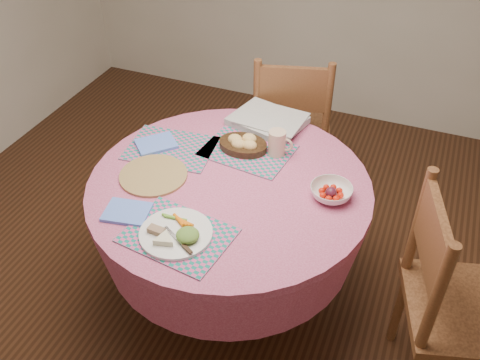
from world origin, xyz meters
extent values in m
plane|color=#331C0F|center=(0.00, 0.00, 0.00)|extent=(4.00, 4.00, 0.00)
cylinder|color=#CB5F8A|center=(0.00, 0.00, 0.73)|extent=(1.24, 1.24, 0.04)
cone|color=#CB5F8A|center=(0.00, 0.00, 0.56)|extent=(1.24, 1.24, 0.30)
cylinder|color=black|center=(0.00, 0.00, 0.22)|extent=(0.14, 0.14, 0.44)
cylinder|color=black|center=(0.00, 0.00, 0.03)|extent=(0.56, 0.56, 0.06)
cube|color=brown|center=(1.04, -0.09, 0.48)|extent=(0.56, 0.58, 0.04)
cylinder|color=brown|center=(0.82, 0.05, 0.24)|extent=(0.05, 0.05, 0.48)
cylinder|color=brown|center=(0.90, -0.33, 0.75)|extent=(0.05, 0.05, 0.54)
cylinder|color=brown|center=(0.80, 0.04, 0.75)|extent=(0.05, 0.05, 0.54)
cube|color=brown|center=(0.85, -0.15, 0.86)|extent=(0.14, 0.38, 0.26)
cube|color=brown|center=(0.00, 0.94, 0.47)|extent=(0.56, 0.55, 0.04)
cylinder|color=brown|center=(0.13, 1.16, 0.24)|extent=(0.05, 0.05, 0.47)
cylinder|color=brown|center=(-0.23, 1.06, 0.24)|extent=(0.05, 0.05, 0.47)
cylinder|color=brown|center=(0.23, 0.82, 0.24)|extent=(0.05, 0.05, 0.47)
cylinder|color=brown|center=(-0.14, 0.72, 0.24)|extent=(0.05, 0.05, 0.47)
cylinder|color=brown|center=(0.23, 0.80, 0.73)|extent=(0.05, 0.05, 0.52)
cylinder|color=brown|center=(-0.13, 0.70, 0.73)|extent=(0.05, 0.05, 0.52)
cube|color=brown|center=(0.05, 0.75, 0.84)|extent=(0.37, 0.13, 0.25)
cube|color=#157A6D|center=(-0.06, -0.38, 0.75)|extent=(0.44, 0.35, 0.01)
cube|color=#157A6D|center=(-0.36, 0.14, 0.75)|extent=(0.43, 0.34, 0.01)
cube|color=#157A6D|center=(-0.01, 0.25, 0.75)|extent=(0.43, 0.35, 0.01)
cylinder|color=olive|center=(-0.33, -0.08, 0.76)|extent=(0.30, 0.30, 0.01)
cube|color=#5D85F0|center=(-0.31, -0.34, 0.76)|extent=(0.20, 0.17, 0.01)
cube|color=#5D85F0|center=(-0.43, 0.13, 0.76)|extent=(0.23, 0.23, 0.01)
cylinder|color=white|center=(-0.07, -0.38, 0.76)|extent=(0.28, 0.28, 0.01)
ellipsoid|color=#3A6121|center=(-0.01, -0.39, 0.79)|extent=(0.10, 0.10, 0.04)
cylinder|color=beige|center=(-0.08, -0.44, 0.78)|extent=(0.11, 0.11, 0.02)
cube|color=#7E6148|center=(-0.13, -0.41, 0.78)|extent=(0.07, 0.04, 0.02)
cube|color=silver|center=(-0.05, -0.41, 0.77)|extent=(0.14, 0.08, 0.00)
cylinder|color=black|center=(-0.04, 0.26, 0.77)|extent=(0.23, 0.23, 0.03)
ellipsoid|color=#F1C37B|center=(-0.08, 0.26, 0.81)|extent=(0.07, 0.06, 0.05)
ellipsoid|color=#F1C37B|center=(-0.02, 0.29, 0.81)|extent=(0.07, 0.06, 0.05)
ellipsoid|color=#F1C37B|center=(0.00, 0.24, 0.81)|extent=(0.07, 0.06, 0.05)
ellipsoid|color=#F1C37B|center=(-0.05, 0.23, 0.81)|extent=(0.07, 0.06, 0.05)
cylinder|color=beige|center=(0.12, 0.28, 0.82)|extent=(0.08, 0.08, 0.12)
torus|color=beige|center=(0.17, 0.28, 0.82)|extent=(0.07, 0.01, 0.07)
imported|color=white|center=(0.43, 0.07, 0.78)|extent=(0.20, 0.20, 0.06)
sphere|color=red|center=(0.47, 0.07, 0.77)|extent=(0.03, 0.03, 0.03)
sphere|color=red|center=(0.46, 0.10, 0.77)|extent=(0.03, 0.03, 0.03)
sphere|color=red|center=(0.43, 0.11, 0.77)|extent=(0.03, 0.03, 0.03)
sphere|color=red|center=(0.40, 0.10, 0.77)|extent=(0.03, 0.03, 0.03)
sphere|color=red|center=(0.39, 0.07, 0.77)|extent=(0.03, 0.03, 0.03)
sphere|color=red|center=(0.40, 0.04, 0.77)|extent=(0.03, 0.03, 0.03)
sphere|color=red|center=(0.43, 0.03, 0.77)|extent=(0.03, 0.03, 0.03)
sphere|color=red|center=(0.46, 0.04, 0.77)|extent=(0.03, 0.03, 0.03)
sphere|color=#4C1527|center=(0.43, 0.07, 0.78)|extent=(0.05, 0.05, 0.05)
cube|color=silver|center=(0.00, 0.50, 0.77)|extent=(0.40, 0.35, 0.03)
cube|color=silver|center=(0.02, 0.50, 0.80)|extent=(0.34, 0.28, 0.01)
camera|label=1|loc=(0.71, -1.66, 2.21)|focal=40.00mm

